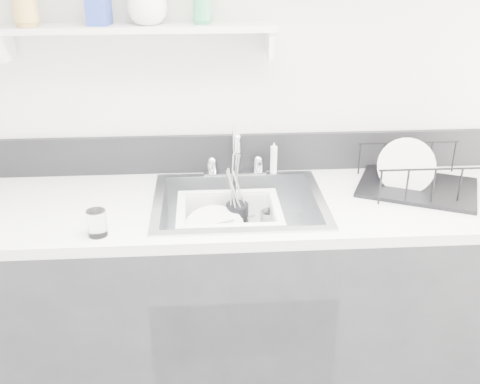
{
  "coord_description": "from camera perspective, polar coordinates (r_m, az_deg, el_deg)",
  "views": [
    {
      "loc": [
        -0.12,
        -0.7,
        1.82
      ],
      "look_at": [
        0.0,
        1.14,
        0.98
      ],
      "focal_mm": 42.0,
      "sensor_mm": 36.0,
      "label": 1
    }
  ],
  "objects": [
    {
      "name": "bowl_small",
      "position": [
        2.1,
        2.43,
        -5.05
      ],
      "size": [
        0.15,
        0.15,
        0.04
      ],
      "primitive_type": "imported",
      "rotation": [
        0.0,
        0.0,
        -0.41
      ],
      "color": "white",
      "rests_on": "wash_tub"
    },
    {
      "name": "side_sprayer",
      "position": [
        2.32,
        3.44,
        3.47
      ],
      "size": [
        0.03,
        0.03,
        0.14
      ],
      "primitive_type": "cylinder",
      "color": "white",
      "rests_on": "counter_run"
    },
    {
      "name": "plate_stack",
      "position": [
        2.12,
        -2.4,
        -4.45
      ],
      "size": [
        0.28,
        0.27,
        0.11
      ],
      "rotation": [
        0.0,
        0.0,
        -0.31
      ],
      "color": "white",
      "rests_on": "wash_tub"
    },
    {
      "name": "backsplash",
      "position": [
        2.34,
        -0.57,
        3.98
      ],
      "size": [
        3.2,
        0.02,
        0.16
      ],
      "primitive_type": "cube",
      "color": "black",
      "rests_on": "counter_run"
    },
    {
      "name": "wash_tub",
      "position": [
        2.13,
        -1.12,
        -3.38
      ],
      "size": [
        0.41,
        0.35,
        0.15
      ],
      "primitive_type": null,
      "rotation": [
        0.0,
        0.0,
        0.1
      ],
      "color": "white",
      "rests_on": "sink"
    },
    {
      "name": "room_shell",
      "position": [
        1.1,
        2.77,
        17.27
      ],
      "size": [
        3.5,
        3.0,
        2.6
      ],
      "color": "silver",
      "rests_on": "ground"
    },
    {
      "name": "dish_rack",
      "position": [
        2.28,
        17.77,
        2.05
      ],
      "size": [
        0.54,
        0.48,
        0.15
      ],
      "primitive_type": null,
      "rotation": [
        0.0,
        0.0,
        -0.43
      ],
      "color": "black",
      "rests_on": "counter_run"
    },
    {
      "name": "ladle",
      "position": [
        2.16,
        -1.87,
        -3.42
      ],
      "size": [
        0.28,
        0.28,
        0.08
      ],
      "primitive_type": null,
      "rotation": [
        0.0,
        0.0,
        -0.79
      ],
      "color": "silver",
      "rests_on": "wash_tub"
    },
    {
      "name": "sink",
      "position": [
        2.14,
        -0.09,
        -3.1
      ],
      "size": [
        0.64,
        0.52,
        0.2
      ],
      "primitive_type": null,
      "color": "silver",
      "rests_on": "counter_run"
    },
    {
      "name": "soap_bottle_b",
      "position": [
        2.16,
        -14.25,
        18.35
      ],
      "size": [
        0.09,
        0.09,
        0.17
      ],
      "primitive_type": "imported",
      "rotation": [
        0.0,
        0.0,
        -0.15
      ],
      "color": "#273DA7",
      "rests_on": "wall_shelf"
    },
    {
      "name": "wall_shelf",
      "position": [
        2.16,
        -10.22,
        15.88
      ],
      "size": [
        1.0,
        0.16,
        0.12
      ],
      "color": "silver",
      "rests_on": "room_shell"
    },
    {
      "name": "counter_run",
      "position": [
        2.34,
        -0.08,
        -11.16
      ],
      "size": [
        3.2,
        0.62,
        0.92
      ],
      "color": "#28282B",
      "rests_on": "ground"
    },
    {
      "name": "tumbler_in_tub",
      "position": [
        2.18,
        2.93,
        -3.08
      ],
      "size": [
        0.08,
        0.08,
        0.09
      ],
      "primitive_type": "cylinder",
      "rotation": [
        0.0,
        0.0,
        -0.16
      ],
      "color": "white",
      "rests_on": "wash_tub"
    },
    {
      "name": "faucet",
      "position": [
        2.3,
        -0.5,
        3.06
      ],
      "size": [
        0.26,
        0.18,
        0.23
      ],
      "color": "silver",
      "rests_on": "counter_run"
    },
    {
      "name": "utensil_cup",
      "position": [
        2.19,
        -0.3,
        -2.37
      ],
      "size": [
        0.09,
        0.09,
        0.3
      ],
      "rotation": [
        0.0,
        0.0,
        -0.35
      ],
      "color": "black",
      "rests_on": "wash_tub"
    },
    {
      "name": "tumbler_counter",
      "position": [
        1.9,
        -14.33,
        -3.07
      ],
      "size": [
        0.08,
        0.08,
        0.09
      ],
      "primitive_type": "cylinder",
      "rotation": [
        0.0,
        0.0,
        -0.33
      ],
      "color": "white",
      "rests_on": "counter_run"
    }
  ]
}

